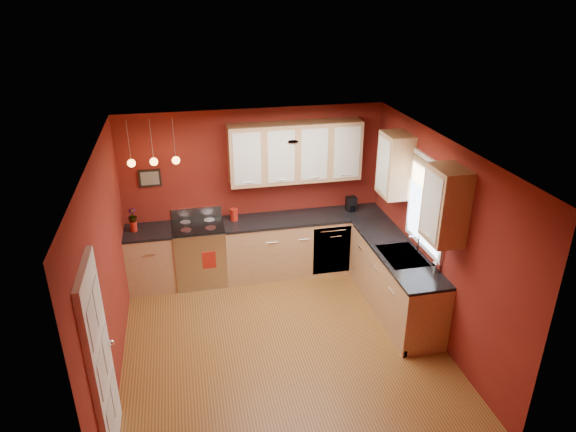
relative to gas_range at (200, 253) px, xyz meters
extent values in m
plane|color=#94602B|center=(0.92, -1.80, -0.48)|extent=(4.20, 4.20, 0.00)
cube|color=beige|center=(0.92, -1.80, 2.12)|extent=(4.00, 4.20, 0.02)
cube|color=maroon|center=(0.92, 0.30, 0.82)|extent=(4.00, 0.02, 2.60)
cube|color=maroon|center=(0.92, -3.90, 0.82)|extent=(4.00, 0.02, 2.60)
cube|color=maroon|center=(-1.08, -1.80, 0.82)|extent=(0.02, 4.20, 2.60)
cube|color=maroon|center=(2.92, -1.80, 0.82)|extent=(0.02, 4.20, 2.60)
cube|color=tan|center=(-0.73, 0.00, -0.03)|extent=(0.70, 0.60, 0.90)
cube|color=tan|center=(1.65, 0.00, -0.03)|extent=(2.54, 0.60, 0.90)
cube|color=tan|center=(2.62, -1.35, -0.03)|extent=(0.60, 2.10, 0.90)
cube|color=black|center=(-0.73, 0.00, 0.44)|extent=(0.70, 0.62, 0.04)
cube|color=black|center=(1.65, 0.00, 0.44)|extent=(2.54, 0.62, 0.04)
cube|color=black|center=(2.62, -1.35, 0.44)|extent=(0.62, 2.10, 0.04)
cube|color=#AFAFB4|center=(0.00, 0.00, -0.02)|extent=(0.76, 0.64, 0.92)
cube|color=black|center=(0.00, -0.30, 0.00)|extent=(0.55, 0.02, 0.32)
cylinder|color=#AFAFB4|center=(0.00, -0.31, 0.24)|extent=(0.60, 0.02, 0.02)
cube|color=black|center=(0.00, 0.00, 0.45)|extent=(0.76, 0.60, 0.03)
cylinder|color=gray|center=(-0.18, -0.14, 0.47)|extent=(0.16, 0.16, 0.01)
cylinder|color=gray|center=(0.18, -0.14, 0.47)|extent=(0.16, 0.16, 0.01)
cylinder|color=gray|center=(-0.18, 0.14, 0.47)|extent=(0.16, 0.16, 0.01)
cylinder|color=gray|center=(0.18, 0.14, 0.47)|extent=(0.16, 0.16, 0.01)
cube|color=#AFAFB4|center=(0.00, 0.30, 0.55)|extent=(0.76, 0.04, 0.16)
cube|color=#AFAFB4|center=(2.02, -0.29, -0.03)|extent=(0.60, 0.02, 0.80)
cube|color=gray|center=(2.62, -1.50, 0.43)|extent=(0.50, 0.70, 0.05)
cube|color=black|center=(2.62, -1.33, 0.42)|extent=(0.42, 0.30, 0.02)
cube|color=black|center=(2.62, -1.67, 0.42)|extent=(0.42, 0.30, 0.02)
cylinder|color=white|center=(2.84, -1.50, 0.60)|extent=(0.02, 0.02, 0.28)
cylinder|color=white|center=(2.77, -1.50, 0.73)|extent=(0.16, 0.02, 0.02)
cube|color=white|center=(2.90, -1.50, 1.17)|extent=(0.04, 1.02, 1.22)
cube|color=white|center=(2.89, -1.50, 1.17)|extent=(0.01, 0.90, 1.10)
cube|color=olive|center=(2.87, -1.50, 1.54)|extent=(0.02, 0.96, 0.36)
cube|color=white|center=(-1.05, -3.00, 0.54)|extent=(0.06, 0.82, 2.05)
cube|color=silver|center=(-1.02, -3.18, 1.12)|extent=(0.00, 0.28, 0.40)
cube|color=silver|center=(-1.02, -2.82, 1.12)|extent=(0.00, 0.28, 0.40)
cube|color=silver|center=(-1.02, -3.18, 0.57)|extent=(0.00, 0.28, 0.40)
cube|color=silver|center=(-1.02, -2.82, 0.57)|extent=(0.00, 0.28, 0.40)
cube|color=silver|center=(-1.02, -3.18, 0.02)|extent=(0.00, 0.28, 0.40)
cube|color=silver|center=(-1.02, -2.82, 0.02)|extent=(0.00, 0.28, 0.40)
sphere|color=white|center=(-0.99, -2.67, 0.52)|extent=(0.06, 0.06, 0.06)
cube|color=tan|center=(1.52, 0.12, 1.47)|extent=(2.00, 0.35, 0.90)
cube|color=tan|center=(2.75, -1.48, 1.47)|extent=(0.35, 1.95, 0.90)
cube|color=black|center=(-0.63, 0.28, 1.17)|extent=(0.32, 0.03, 0.26)
cylinder|color=gray|center=(-0.83, -0.05, 1.82)|extent=(0.01, 0.01, 0.60)
sphere|color=#FFA53F|center=(-0.83, -0.05, 1.52)|extent=(0.11, 0.11, 0.11)
cylinder|color=gray|center=(-0.53, -0.05, 1.82)|extent=(0.01, 0.01, 0.60)
sphere|color=#FFA53F|center=(-0.53, -0.05, 1.52)|extent=(0.11, 0.11, 0.11)
cylinder|color=gray|center=(-0.23, -0.05, 1.82)|extent=(0.01, 0.01, 0.60)
sphere|color=#FFA53F|center=(-0.23, -0.05, 1.52)|extent=(0.11, 0.11, 0.11)
cylinder|color=#A91D12|center=(0.56, 0.09, 0.55)|extent=(0.12, 0.12, 0.17)
cylinder|color=#A91D12|center=(0.56, 0.09, 0.64)|extent=(0.12, 0.12, 0.02)
cylinder|color=#A91D12|center=(-0.92, 0.02, 0.54)|extent=(0.10, 0.10, 0.15)
imported|color=#A91D12|center=(-0.92, 0.02, 0.70)|extent=(0.16, 0.16, 0.22)
cube|color=black|center=(2.43, 0.07, 0.57)|extent=(0.16, 0.14, 0.23)
cylinder|color=black|center=(2.43, 0.02, 0.51)|extent=(0.09, 0.09, 0.11)
imported|color=white|center=(2.87, -1.97, 0.54)|extent=(0.08, 0.08, 0.17)
cube|color=#A91D12|center=(0.12, -0.33, 0.04)|extent=(0.20, 0.01, 0.27)
camera|label=1|loc=(-0.14, -7.06, 3.76)|focal=32.00mm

